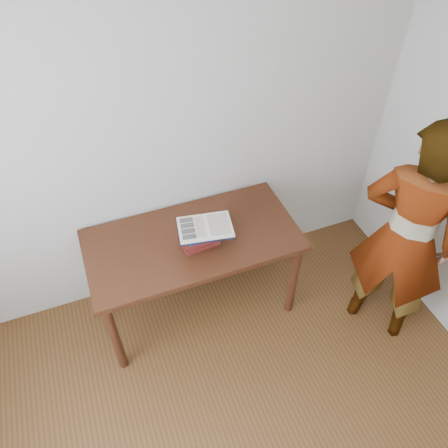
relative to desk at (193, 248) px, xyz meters
name	(u,v)px	position (x,y,z in m)	size (l,w,h in m)	color
room_shell	(261,372)	(-0.20, -1.37, 0.98)	(3.54, 3.54, 2.62)	#B6B5AC
desk	(193,248)	(0.00, 0.00, 0.00)	(1.38, 0.69, 0.74)	#3F1D0F
book_stack	(200,235)	(0.04, -0.05, 0.17)	(0.28, 0.19, 0.15)	maroon
open_book	(205,227)	(0.06, -0.09, 0.26)	(0.37, 0.29, 0.03)	black
reader	(405,239)	(1.19, -0.58, 0.21)	(0.62, 0.41, 1.70)	tan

